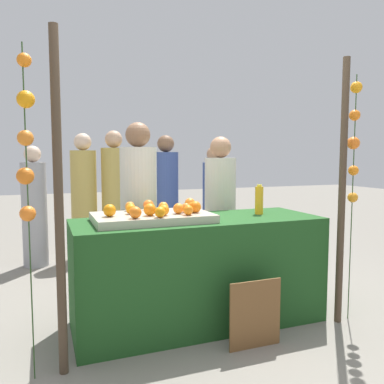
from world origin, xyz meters
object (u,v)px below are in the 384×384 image
object	(u,v)px
stall_counter	(199,271)
orange_0	(188,210)
vendor_right	(220,220)
orange_1	(190,203)
juice_bottle	(259,200)
vendor_left	(139,220)
chalkboard_sign	(255,315)

from	to	relation	value
stall_counter	orange_0	world-z (taller)	orange_0
orange_0	vendor_right	bearing A→B (deg)	51.87
vendor_right	orange_1	bearing A→B (deg)	-136.70
orange_0	juice_bottle	world-z (taller)	juice_bottle
vendor_left	vendor_right	size ratio (longest dim) A/B	1.07
orange_1	vendor_right	distance (m)	0.73
stall_counter	vendor_right	size ratio (longest dim) A/B	1.28
chalkboard_sign	vendor_left	xyz separation A→B (m)	(-0.55, 1.15, 0.53)
orange_1	chalkboard_sign	world-z (taller)	orange_1
stall_counter	orange_1	world-z (taller)	orange_1
vendor_left	stall_counter	bearing A→B (deg)	-60.69
orange_0	vendor_left	bearing A→B (deg)	103.42
juice_bottle	stall_counter	bearing A→B (deg)	-176.19
juice_bottle	vendor_right	size ratio (longest dim) A/B	0.17
juice_bottle	orange_1	bearing A→B (deg)	166.89
chalkboard_sign	juice_bottle	bearing A→B (deg)	57.74
juice_bottle	vendor_left	bearing A→B (deg)	147.97
orange_1	vendor_right	size ratio (longest dim) A/B	0.06
chalkboard_sign	vendor_right	bearing A→B (deg)	76.68
vendor_left	vendor_right	distance (m)	0.84
orange_0	stall_counter	bearing A→B (deg)	48.76
juice_bottle	chalkboard_sign	xyz separation A→B (m)	(-0.36, -0.58, -0.74)
chalkboard_sign	vendor_right	world-z (taller)	vendor_right
vendor_left	vendor_right	bearing A→B (deg)	2.28
stall_counter	chalkboard_sign	distance (m)	0.61
orange_0	vendor_right	size ratio (longest dim) A/B	0.05
stall_counter	orange_0	distance (m)	0.57
orange_1	vendor_left	distance (m)	0.58
stall_counter	orange_0	size ratio (longest dim) A/B	26.23
orange_0	chalkboard_sign	world-z (taller)	orange_0
stall_counter	juice_bottle	world-z (taller)	juice_bottle
vendor_right	orange_0	bearing A→B (deg)	-128.13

